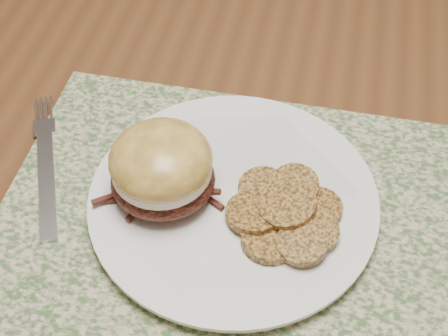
# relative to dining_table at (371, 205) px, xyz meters

# --- Properties ---
(dining_table) EXTENTS (1.50, 0.90, 0.75)m
(dining_table) POSITION_rel_dining_table_xyz_m (0.00, 0.00, 0.00)
(dining_table) COLOR brown
(dining_table) RESTS_ON ground
(placemat) EXTENTS (0.45, 0.33, 0.00)m
(placemat) POSITION_rel_dining_table_xyz_m (-0.14, -0.11, 0.08)
(placemat) COLOR #3D5E30
(placemat) RESTS_ON dining_table
(dinner_plate) EXTENTS (0.26, 0.26, 0.02)m
(dinner_plate) POSITION_rel_dining_table_xyz_m (-0.14, -0.09, 0.09)
(dinner_plate) COLOR white
(dinner_plate) RESTS_ON placemat
(pork_sandwich) EXTENTS (0.11, 0.11, 0.07)m
(pork_sandwich) POSITION_rel_dining_table_xyz_m (-0.21, -0.10, 0.14)
(pork_sandwich) COLOR black
(pork_sandwich) RESTS_ON dinner_plate
(roasted_potatoes) EXTENTS (0.12, 0.13, 0.03)m
(roasted_potatoes) POSITION_rel_dining_table_xyz_m (-0.09, -0.11, 0.11)
(roasted_potatoes) COLOR olive
(roasted_potatoes) RESTS_ON dinner_plate
(fork) EXTENTS (0.10, 0.19, 0.00)m
(fork) POSITION_rel_dining_table_xyz_m (-0.34, -0.08, 0.09)
(fork) COLOR #BBBBC2
(fork) RESTS_ON placemat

